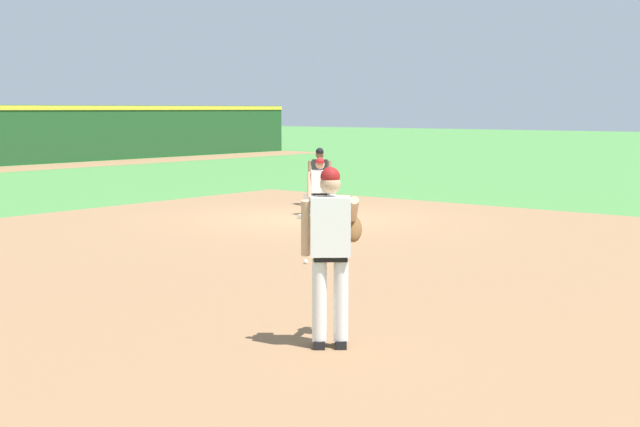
{
  "coord_description": "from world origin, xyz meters",
  "views": [
    {
      "loc": [
        -15.25,
        -12.5,
        2.44
      ],
      "look_at": [
        -5.77,
        -4.92,
        1.01
      ],
      "focal_mm": 50.0,
      "sensor_mm": 36.0,
      "label": 1
    }
  ],
  "objects_px": {
    "baseball": "(306,262)",
    "pitcher": "(332,246)",
    "first_baseman": "(321,184)",
    "umpire": "(320,174)",
    "first_base_bag": "(309,217)"
  },
  "relations": [
    {
      "from": "pitcher",
      "to": "baseball",
      "type": "bearing_deg",
      "value": 42.59
    },
    {
      "from": "first_base_bag",
      "to": "pitcher",
      "type": "relative_size",
      "value": 0.2
    },
    {
      "from": "baseball",
      "to": "umpire",
      "type": "height_order",
      "value": "umpire"
    },
    {
      "from": "baseball",
      "to": "first_baseman",
      "type": "bearing_deg",
      "value": 36.46
    },
    {
      "from": "first_baseman",
      "to": "umpire",
      "type": "xyz_separation_m",
      "value": [
        1.75,
        1.43,
        0.06
      ]
    },
    {
      "from": "baseball",
      "to": "pitcher",
      "type": "distance_m",
      "value": 5.05
    },
    {
      "from": "first_base_bag",
      "to": "pitcher",
      "type": "xyz_separation_m",
      "value": [
        -8.2,
        -7.02,
        1.01
      ]
    },
    {
      "from": "first_base_bag",
      "to": "first_baseman",
      "type": "distance_m",
      "value": 0.92
    },
    {
      "from": "baseball",
      "to": "first_baseman",
      "type": "xyz_separation_m",
      "value": [
        5.15,
        3.81,
        0.69
      ]
    },
    {
      "from": "baseball",
      "to": "pitcher",
      "type": "bearing_deg",
      "value": -137.41
    },
    {
      "from": "first_baseman",
      "to": "pitcher",
      "type": "bearing_deg",
      "value": -140.87
    },
    {
      "from": "first_base_bag",
      "to": "baseball",
      "type": "relative_size",
      "value": 5.14
    },
    {
      "from": "first_base_bag",
      "to": "baseball",
      "type": "bearing_deg",
      "value": -141.18
    },
    {
      "from": "first_base_bag",
      "to": "umpire",
      "type": "distance_m",
      "value": 2.92
    },
    {
      "from": "first_baseman",
      "to": "umpire",
      "type": "relative_size",
      "value": 0.92
    }
  ]
}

